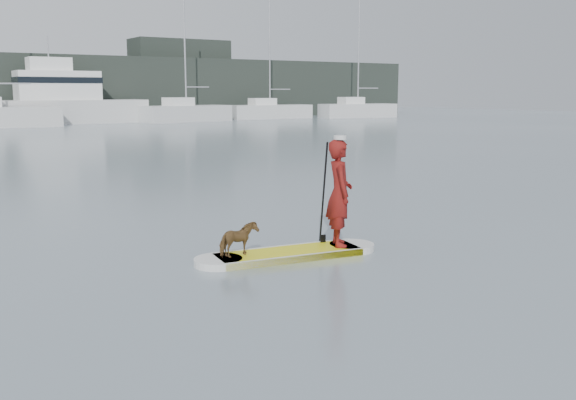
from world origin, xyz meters
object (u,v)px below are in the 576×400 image
sailboat_f (269,110)px  sailboat_g (357,109)px  dog (238,239)px  paddler (339,193)px  paddleboard (288,254)px  sailboat_e (186,112)px  motor_yacht_a (67,99)px

sailboat_f → sailboat_g: sailboat_g is taller
dog → sailboat_g: bearing=-49.6°
sailboat_f → paddler: bearing=-116.4°
paddleboard → sailboat_e: size_ratio=0.27×
paddleboard → motor_yacht_a: 48.90m
paddler → dog: paddler is taller
paddleboard → motor_yacht_a: (8.49, 48.11, 2.00)m
dog → sailboat_e: size_ratio=0.06×
sailboat_f → motor_yacht_a: size_ratio=1.05×
sailboat_e → sailboat_f: (9.76, 1.45, 0.00)m
sailboat_e → paddler: bearing=-119.0°
sailboat_g → motor_yacht_a: bearing=179.9°
paddler → sailboat_f: size_ratio=0.15×
paddler → sailboat_g: sailboat_g is taller
paddler → motor_yacht_a: 48.86m
paddler → sailboat_f: 54.24m
sailboat_f → motor_yacht_a: 19.66m
paddleboard → paddler: (0.97, -0.15, 1.00)m
paddler → dog: bearing=106.7°
sailboat_g → paddler: bearing=-120.9°
dog → sailboat_e: sailboat_e is taller
paddleboard → sailboat_e: (18.31, 45.38, 0.80)m
dog → sailboat_e: 49.15m
sailboat_g → sailboat_e: bearing=-176.2°
paddler → sailboat_g: bearing=-13.6°
paddler → motor_yacht_a: bearing=16.9°
motor_yacht_a → sailboat_g: sailboat_g is taller
sailboat_e → sailboat_g: 18.76m
sailboat_e → sailboat_f: bearing=0.3°
dog → sailboat_e: bearing=-31.7°
sailboat_e → dog: bearing=-121.2°
motor_yacht_a → paddleboard: bearing=-99.3°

